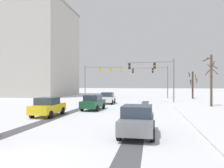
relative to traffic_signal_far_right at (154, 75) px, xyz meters
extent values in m
cube|color=#4C4C51|center=(-8.50, -24.52, -4.70)|extent=(1.05, 31.92, 0.01)
cube|color=#4C4C51|center=(-1.52, -24.52, -4.70)|extent=(1.02, 31.92, 0.01)
cube|color=white|center=(4.02, -25.97, -4.64)|extent=(4.00, 31.92, 0.12)
cylinder|color=slate|center=(2.62, -0.01, -1.45)|extent=(0.18, 0.18, 6.50)
cylinder|color=slate|center=(-1.07, 0.03, 1.40)|extent=(7.38, 0.19, 0.12)
cube|color=black|center=(-0.33, 0.02, 0.85)|extent=(0.32, 0.24, 0.90)
sphere|color=black|center=(-0.33, -0.14, 1.15)|extent=(0.20, 0.20, 0.20)
sphere|color=orange|center=(-0.33, -0.14, 0.85)|extent=(0.20, 0.20, 0.20)
sphere|color=black|center=(-0.33, -0.14, 0.55)|extent=(0.20, 0.20, 0.20)
cube|color=black|center=(-4.38, 0.06, 0.85)|extent=(0.32, 0.24, 0.90)
sphere|color=black|center=(-4.39, -0.10, 1.15)|extent=(0.20, 0.20, 0.20)
sphere|color=orange|center=(-4.39, -0.10, 0.85)|extent=(0.20, 0.20, 0.20)
sphere|color=black|center=(-4.39, -0.10, 0.55)|extent=(0.20, 0.20, 0.20)
cylinder|color=slate|center=(-13.43, -4.01, -1.45)|extent=(0.18, 0.18, 6.50)
cylinder|color=slate|center=(-9.71, -3.72, 1.40)|extent=(7.46, 0.69, 0.12)
cube|color=#B79319|center=(-10.45, -3.78, 0.85)|extent=(0.34, 0.26, 0.90)
sphere|color=black|center=(-10.46, -3.62, 1.15)|extent=(0.20, 0.20, 0.20)
sphere|color=orange|center=(-10.46, -3.62, 0.85)|extent=(0.20, 0.20, 0.20)
sphere|color=black|center=(-10.46, -3.62, 0.55)|extent=(0.20, 0.20, 0.20)
cube|color=#B79319|center=(-8.40, -3.62, 0.85)|extent=(0.34, 0.26, 0.90)
sphere|color=black|center=(-8.42, -3.46, 1.15)|extent=(0.20, 0.20, 0.20)
sphere|color=orange|center=(-8.42, -3.46, 0.85)|extent=(0.20, 0.20, 0.20)
sphere|color=black|center=(-8.42, -3.46, 0.55)|extent=(0.20, 0.20, 0.20)
cube|color=#B79319|center=(-6.35, -3.47, 0.85)|extent=(0.34, 0.26, 0.90)
sphere|color=black|center=(-6.37, -3.31, 1.15)|extent=(0.20, 0.20, 0.20)
sphere|color=orange|center=(-6.37, -3.31, 0.85)|extent=(0.20, 0.20, 0.20)
sphere|color=black|center=(-6.37, -3.31, 0.55)|extent=(0.20, 0.20, 0.20)
cylinder|color=slate|center=(2.62, -12.01, -1.45)|extent=(0.18, 0.18, 6.50)
cylinder|color=slate|center=(-0.84, -11.78, 1.40)|extent=(6.93, 0.58, 0.12)
cube|color=black|center=(-0.15, -11.83, 0.85)|extent=(0.34, 0.26, 0.90)
sphere|color=black|center=(-0.16, -11.99, 1.15)|extent=(0.20, 0.20, 0.20)
sphere|color=orange|center=(-0.16, -11.99, 0.85)|extent=(0.20, 0.20, 0.20)
sphere|color=black|center=(-0.16, -11.99, 0.55)|extent=(0.20, 0.20, 0.20)
cube|color=black|center=(-3.95, -11.58, 0.85)|extent=(0.34, 0.26, 0.90)
sphere|color=black|center=(-3.96, -11.74, 1.15)|extent=(0.20, 0.20, 0.20)
sphere|color=orange|center=(-3.96, -11.74, 0.85)|extent=(0.20, 0.20, 0.20)
sphere|color=black|center=(-3.96, -11.74, 0.55)|extent=(0.20, 0.20, 0.20)
cube|color=silver|center=(-6.74, -14.77, -4.03)|extent=(1.85, 4.16, 0.70)
cube|color=#2D3847|center=(-6.73, -14.92, -3.38)|extent=(1.63, 1.96, 0.60)
cylinder|color=black|center=(-7.59, -13.53, -4.38)|extent=(0.24, 0.65, 0.64)
cylinder|color=black|center=(-5.98, -13.47, -4.38)|extent=(0.24, 0.65, 0.64)
cylinder|color=black|center=(-7.49, -16.07, -4.38)|extent=(0.24, 0.65, 0.64)
cylinder|color=black|center=(-5.88, -16.01, -4.38)|extent=(0.24, 0.65, 0.64)
cube|color=#194C2D|center=(-6.81, -22.33, -4.03)|extent=(1.90, 4.18, 0.70)
cube|color=#2D3847|center=(-6.82, -22.48, -3.38)|extent=(1.65, 1.98, 0.60)
cylinder|color=black|center=(-7.56, -21.02, -4.38)|extent=(0.25, 0.65, 0.64)
cylinder|color=black|center=(-5.94, -21.10, -4.38)|extent=(0.25, 0.65, 0.64)
cylinder|color=black|center=(-7.68, -23.56, -4.38)|extent=(0.25, 0.65, 0.64)
cylinder|color=black|center=(-6.07, -23.64, -4.38)|extent=(0.25, 0.65, 0.64)
cube|color=yellow|center=(-9.51, -27.41, -4.03)|extent=(1.79, 4.14, 0.70)
cube|color=#2D3847|center=(-9.50, -27.56, -3.38)|extent=(1.60, 1.93, 0.60)
cylinder|color=black|center=(-10.34, -26.16, -4.38)|extent=(0.23, 0.64, 0.64)
cylinder|color=black|center=(-8.73, -26.13, -4.38)|extent=(0.23, 0.64, 0.64)
cylinder|color=black|center=(-10.29, -28.70, -4.38)|extent=(0.23, 0.64, 0.64)
cylinder|color=black|center=(-8.67, -28.67, -4.38)|extent=(0.23, 0.64, 0.64)
cube|color=slate|center=(-1.39, -33.23, -4.03)|extent=(1.76, 4.12, 0.70)
cube|color=#2D3847|center=(-1.39, -33.38, -3.38)|extent=(1.59, 1.92, 0.60)
cylinder|color=black|center=(-2.18, -31.95, -4.38)|extent=(0.23, 0.64, 0.64)
cylinder|color=black|center=(-0.56, -31.98, -4.38)|extent=(0.23, 0.64, 0.64)
cylinder|color=black|center=(-2.22, -34.49, -4.38)|extent=(0.23, 0.64, 0.64)
cylinder|color=black|center=(-0.60, -34.52, -4.38)|extent=(0.23, 0.64, 0.64)
cylinder|color=brown|center=(6.75, -16.16, -1.47)|extent=(0.29, 0.29, 6.47)
cylinder|color=brown|center=(7.02, -16.08, 0.63)|extent=(0.27, 0.64, 0.77)
cylinder|color=brown|center=(6.77, -16.77, -0.12)|extent=(1.29, 0.15, 1.32)
cylinder|color=brown|center=(6.91, -16.64, 0.27)|extent=(1.06, 0.46, 0.65)
cylinder|color=brown|center=(6.45, -15.77, -0.38)|extent=(0.91, 0.73, 0.87)
cylinder|color=brown|center=(6.45, -15.51, 1.31)|extent=(1.39, 0.73, 0.72)
cylinder|color=brown|center=(6.23, -15.89, 1.26)|extent=(0.66, 1.12, 0.61)
cylinder|color=#423023|center=(7.25, -0.96, -2.08)|extent=(0.31, 0.31, 5.24)
cylinder|color=#423023|center=(6.83, -1.02, -1.64)|extent=(0.25, 0.96, 1.24)
cylinder|color=#423023|center=(7.85, -1.31, -0.72)|extent=(0.82, 1.29, 1.26)
cylinder|color=#423023|center=(6.61, -0.98, 0.19)|extent=(0.19, 1.36, 0.69)
cylinder|color=#423023|center=(6.95, -0.87, -1.47)|extent=(0.34, 0.75, 0.96)
cylinder|color=#423023|center=(6.65, -0.94, -0.26)|extent=(0.18, 1.27, 0.61)
cylinder|color=#423023|center=(7.86, -1.21, -1.35)|extent=(0.62, 1.30, 0.97)
cube|color=#B2ADA3|center=(-30.91, 3.67, 5.92)|extent=(21.43, 17.45, 21.25)
cube|color=gray|center=(-30.91, 3.67, 16.80)|extent=(21.73, 17.75, 0.50)
camera|label=1|loc=(-0.66, -45.10, -1.95)|focal=34.94mm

